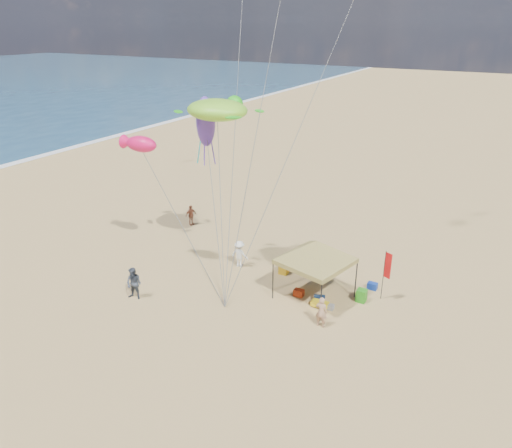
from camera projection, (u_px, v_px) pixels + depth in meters
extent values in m
plane|color=tan|center=(228.00, 315.00, 25.03)|extent=(280.00, 280.00, 0.00)
cylinder|color=black|center=(309.00, 261.00, 28.26)|extent=(0.06, 0.06, 2.13)
cylinder|color=black|center=(356.00, 280.00, 26.24)|extent=(0.06, 0.06, 2.13)
cylinder|color=black|center=(273.00, 281.00, 26.12)|extent=(0.06, 0.06, 2.13)
cylinder|color=black|center=(321.00, 303.00, 24.10)|extent=(0.06, 0.06, 2.13)
cube|color=olive|center=(315.00, 261.00, 25.72)|extent=(3.99, 3.99, 0.26)
pyramid|color=olive|center=(317.00, 241.00, 25.25)|extent=(6.25, 6.25, 1.06)
cylinder|color=black|center=(383.00, 275.00, 25.94)|extent=(0.04, 0.04, 2.90)
cube|color=red|center=(388.00, 266.00, 25.52)|extent=(0.40, 0.20, 1.45)
cube|color=#A82B0D|center=(299.00, 293.00, 26.68)|extent=(0.54, 0.38, 0.38)
cube|color=navy|center=(372.00, 286.00, 27.37)|extent=(0.54, 0.38, 0.38)
cylinder|color=#0B1A34|center=(320.00, 298.00, 26.24)|extent=(0.69, 0.54, 0.36)
cylinder|color=orange|center=(309.00, 264.00, 29.86)|extent=(0.54, 0.69, 0.36)
cube|color=#288818|center=(361.00, 296.00, 26.12)|extent=(0.50, 0.50, 0.70)
cube|color=gold|center=(284.00, 268.00, 28.98)|extent=(0.50, 0.50, 0.70)
cube|color=gray|center=(330.00, 307.00, 25.47)|extent=(0.34, 0.30, 0.28)
cube|color=gold|center=(320.00, 304.00, 25.63)|extent=(0.90, 0.50, 0.24)
imported|color=tan|center=(321.00, 312.00, 23.82)|extent=(0.61, 0.40, 1.64)
imported|color=#353C48|center=(134.00, 284.00, 26.16)|extent=(1.00, 0.84, 1.85)
imported|color=silver|center=(240.00, 254.00, 29.62)|extent=(1.13, 0.69, 1.70)
imported|color=#AD6342|center=(191.00, 215.00, 35.73)|extent=(0.62, 0.98, 1.54)
ellipsoid|color=#83D72C|center=(217.00, 110.00, 25.77)|extent=(4.14, 3.71, 1.14)
ellipsoid|color=#E61257|center=(141.00, 144.00, 27.26)|extent=(2.23, 1.45, 0.91)
ellipsoid|color=#6037BC|center=(206.00, 122.00, 27.17)|extent=(1.18, 1.18, 2.81)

